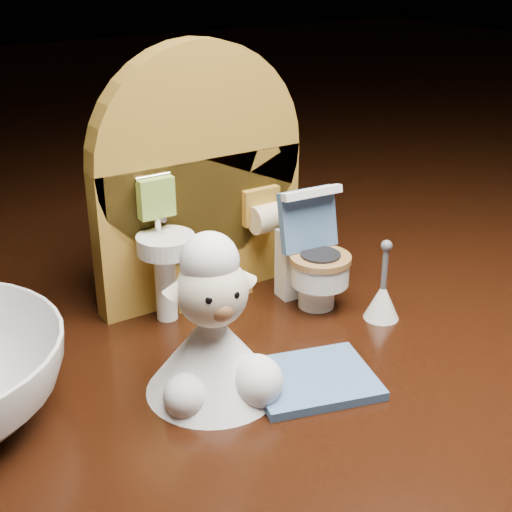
# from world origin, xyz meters

# --- Properties ---
(backdrop_panel) EXTENTS (0.13, 0.05, 0.15)m
(backdrop_panel) POSITION_xyz_m (-0.00, 0.06, 0.07)
(backdrop_panel) COLOR olive
(backdrop_panel) RESTS_ON ground
(toy_toilet) EXTENTS (0.04, 0.05, 0.07)m
(toy_toilet) POSITION_xyz_m (0.05, 0.02, 0.03)
(toy_toilet) COLOR white
(toy_toilet) RESTS_ON ground
(bath_mat) EXTENTS (0.07, 0.06, 0.00)m
(bath_mat) POSITION_xyz_m (-0.00, -0.05, 0.00)
(bath_mat) COLOR #446592
(bath_mat) RESTS_ON ground
(toilet_brush) EXTENTS (0.02, 0.02, 0.05)m
(toilet_brush) POSITION_xyz_m (0.07, -0.02, 0.01)
(toilet_brush) COLOR white
(toilet_brush) RESTS_ON ground
(plush_lamb) EXTENTS (0.06, 0.06, 0.08)m
(plush_lamb) POSITION_xyz_m (-0.05, -0.03, 0.03)
(plush_lamb) COLOR white
(plush_lamb) RESTS_ON ground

